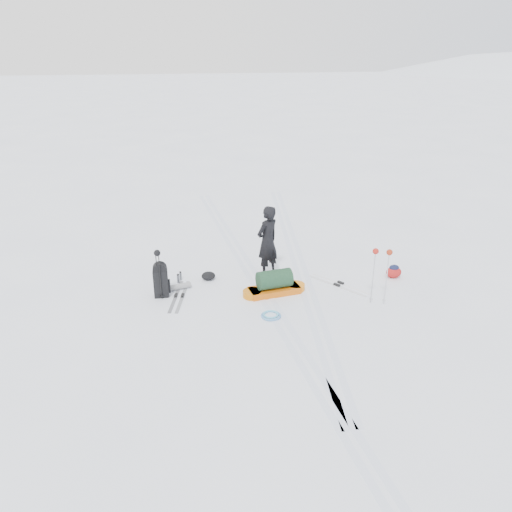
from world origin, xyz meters
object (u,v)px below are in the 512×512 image
object	(u,v)px
pulk_sled	(274,285)
ski_poles_black	(158,259)
skier	(267,242)
expedition_rucksack	(163,280)

from	to	relation	value
pulk_sled	ski_poles_black	bearing A→B (deg)	167.04
skier	ski_poles_black	xyz separation A→B (m)	(-2.83, -0.81, 0.08)
skier	pulk_sled	xyz separation A→B (m)	(-0.05, -1.05, -0.73)
expedition_rucksack	ski_poles_black	size ratio (longest dim) A/B	0.72
skier	expedition_rucksack	distance (m)	2.87
pulk_sled	ski_poles_black	size ratio (longest dim) A/B	1.29
pulk_sled	expedition_rucksack	bearing A→B (deg)	163.33
pulk_sled	ski_poles_black	xyz separation A→B (m)	(-2.78, 0.24, 0.82)
skier	pulk_sled	bearing A→B (deg)	52.34
skier	pulk_sled	world-z (taller)	skier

